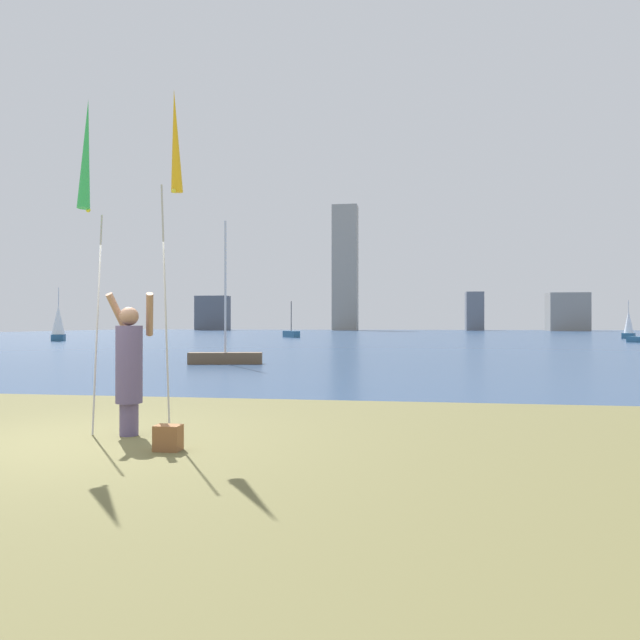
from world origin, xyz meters
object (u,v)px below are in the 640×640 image
Objects in this scene: kite_flag_left at (86,161)px; kite_flag_right at (175,149)px; person at (129,365)px; bag at (168,438)px; sailboat_0 at (225,355)px; sailboat_1 at (58,325)px; sailboat_6 at (629,327)px; sailboat_7 at (291,334)px.

kite_flag_left is 0.94× the size of kite_flag_right.
bag is at bearing -62.21° from person.
sailboat_0 is 32.40m from sailboat_1.
sailboat_1 is 50.33m from sailboat_6.
kite_flag_left is at bearing -173.49° from person.
kite_flag_left is 14.81× the size of bag.
sailboat_7 is (-31.91, -0.55, -0.74)m from sailboat_6.
sailboat_0 is at bearing -48.20° from sailboat_1.
kite_flag_right is 13.93m from sailboat_0.
sailboat_0 is at bearing 83.42° from person.
kite_flag_left is 0.85× the size of sailboat_0.
sailboat_7 is at bearing 98.74° from kite_flag_left.
kite_flag_right is 0.91× the size of sailboat_0.
sailboat_1 is 1.19× the size of sailboat_7.
sailboat_0 reaches higher than person.
sailboat_1 is 1.21× the size of sailboat_6.
kite_flag_right is 15.71× the size of bag.
bag is 0.07× the size of sailboat_1.
bag is at bearing -74.82° from sailboat_0.
person is 0.52× the size of sailboat_7.
kite_flag_left is 14.21m from sailboat_0.
person is 53.09m from sailboat_7.
bag is (0.40, -1.17, -3.65)m from kite_flag_right.
sailboat_0 reaches higher than bag.
kite_flag_left reaches higher than sailboat_7.
sailboat_7 reaches higher than sailboat_6.
kite_flag_right is 52.93m from sailboat_7.
person is 57.86m from sailboat_6.
sailboat_6 is (47.91, 15.40, -0.20)m from sailboat_1.
sailboat_7 is (-9.44, 53.21, 0.21)m from bag.
bag is 58.27m from sailboat_6.
kite_flag_left is at bearing -57.46° from sailboat_1.
bag is at bearing -23.65° from kite_flag_left.
sailboat_0 reaches higher than sailboat_7.
sailboat_0 reaches higher than sailboat_1.
bag is 0.08× the size of sailboat_7.
sailboat_1 reaches higher than sailboat_6.
person is at bearing 25.64° from kite_flag_left.
sailboat_1 is (-24.57, 37.54, 0.38)m from person.
kite_flag_left is 1.23× the size of sailboat_6.
sailboat_0 reaches higher than kite_flag_left.
sailboat_1 is at bearing 123.56° from bag.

